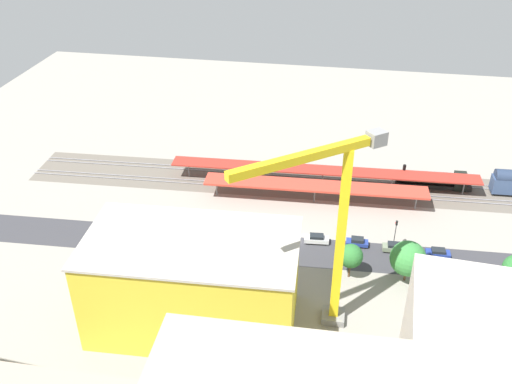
{
  "coord_description": "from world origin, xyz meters",
  "views": [
    {
      "loc": [
        -7.14,
        88.93,
        64.97
      ],
      "look_at": [
        8.58,
        0.04,
        9.86
      ],
      "focal_mm": 39.54,
      "sensor_mm": 36.0,
      "label": 1
    }
  ],
  "objects_px": {
    "locomotive": "(434,180)",
    "tower_crane": "(333,225)",
    "platform_canopy_near": "(315,186)",
    "platform_canopy_far": "(323,170)",
    "construction_building": "(193,284)",
    "street_tree_1": "(190,238)",
    "parked_car_3": "(316,239)",
    "parked_car_0": "(438,253)",
    "parked_car_1": "(394,248)",
    "parked_car_4": "(274,235)",
    "box_truck_0": "(173,257)",
    "street_tree_3": "(408,259)",
    "parked_car_5": "(239,233)",
    "parked_car_2": "(357,242)",
    "traffic_light": "(396,230)",
    "parked_car_6": "(201,227)",
    "street_tree_2": "(351,256)"
  },
  "relations": [
    {
      "from": "platform_canopy_far",
      "to": "parked_car_5",
      "type": "relative_size",
      "value": 15.31
    },
    {
      "from": "construction_building",
      "to": "parked_car_6",
      "type": "bearing_deg",
      "value": -79.56
    },
    {
      "from": "tower_crane",
      "to": "street_tree_3",
      "type": "xyz_separation_m",
      "value": [
        -13.09,
        -12.9,
        -14.17
      ]
    },
    {
      "from": "parked_car_1",
      "to": "tower_crane",
      "type": "bearing_deg",
      "value": 61.47
    },
    {
      "from": "parked_car_5",
      "to": "platform_canopy_near",
      "type": "bearing_deg",
      "value": -131.73
    },
    {
      "from": "street_tree_1",
      "to": "parked_car_0",
      "type": "bearing_deg",
      "value": -168.95
    },
    {
      "from": "construction_building",
      "to": "street_tree_1",
      "type": "height_order",
      "value": "construction_building"
    },
    {
      "from": "parked_car_5",
      "to": "tower_crane",
      "type": "relative_size",
      "value": 0.14
    },
    {
      "from": "platform_canopy_far",
      "to": "traffic_light",
      "type": "xyz_separation_m",
      "value": [
        -15.1,
        21.14,
        0.33
      ]
    },
    {
      "from": "traffic_light",
      "to": "parked_car_4",
      "type": "bearing_deg",
      "value": 2.86
    },
    {
      "from": "parked_car_1",
      "to": "parked_car_4",
      "type": "distance_m",
      "value": 22.83
    },
    {
      "from": "parked_car_3",
      "to": "street_tree_1",
      "type": "relative_size",
      "value": 0.7
    },
    {
      "from": "traffic_light",
      "to": "platform_canopy_near",
      "type": "bearing_deg",
      "value": -39.98
    },
    {
      "from": "platform_canopy_near",
      "to": "street_tree_3",
      "type": "height_order",
      "value": "street_tree_3"
    },
    {
      "from": "platform_canopy_near",
      "to": "parked_car_1",
      "type": "distance_m",
      "value": 22.25
    },
    {
      "from": "locomotive",
      "to": "tower_crane",
      "type": "bearing_deg",
      "value": 65.81
    },
    {
      "from": "construction_building",
      "to": "tower_crane",
      "type": "relative_size",
      "value": 0.97
    },
    {
      "from": "parked_car_1",
      "to": "street_tree_2",
      "type": "xyz_separation_m",
      "value": [
        8.08,
        8.94,
        3.78
      ]
    },
    {
      "from": "platform_canopy_near",
      "to": "parked_car_3",
      "type": "height_order",
      "value": "platform_canopy_near"
    },
    {
      "from": "parked_car_2",
      "to": "traffic_light",
      "type": "height_order",
      "value": "traffic_light"
    },
    {
      "from": "parked_car_4",
      "to": "street_tree_3",
      "type": "height_order",
      "value": "street_tree_3"
    },
    {
      "from": "street_tree_1",
      "to": "street_tree_3",
      "type": "relative_size",
      "value": 0.87
    },
    {
      "from": "parked_car_0",
      "to": "parked_car_1",
      "type": "distance_m",
      "value": 8.04
    },
    {
      "from": "parked_car_0",
      "to": "traffic_light",
      "type": "bearing_deg",
      "value": -9.81
    },
    {
      "from": "platform_canopy_near",
      "to": "tower_crane",
      "type": "xyz_separation_m",
      "value": [
        -4.82,
        35.92,
        14.98
      ]
    },
    {
      "from": "parked_car_2",
      "to": "street_tree_3",
      "type": "height_order",
      "value": "street_tree_3"
    },
    {
      "from": "locomotive",
      "to": "tower_crane",
      "type": "xyz_separation_m",
      "value": [
        21.01,
        46.78,
        17.08
      ]
    },
    {
      "from": "parked_car_2",
      "to": "box_truck_0",
      "type": "distance_m",
      "value": 34.89
    },
    {
      "from": "platform_canopy_near",
      "to": "construction_building",
      "type": "relative_size",
      "value": 1.51
    },
    {
      "from": "platform_canopy_near",
      "to": "parked_car_0",
      "type": "height_order",
      "value": "platform_canopy_near"
    },
    {
      "from": "parked_car_1",
      "to": "street_tree_2",
      "type": "height_order",
      "value": "street_tree_2"
    },
    {
      "from": "parked_car_4",
      "to": "box_truck_0",
      "type": "bearing_deg",
      "value": 33.57
    },
    {
      "from": "box_truck_0",
      "to": "parked_car_1",
      "type": "bearing_deg",
      "value": -164.33
    },
    {
      "from": "construction_building",
      "to": "traffic_light",
      "type": "relative_size",
      "value": 5.17
    },
    {
      "from": "parked_car_3",
      "to": "street_tree_3",
      "type": "relative_size",
      "value": 0.61
    },
    {
      "from": "tower_crane",
      "to": "street_tree_2",
      "type": "height_order",
      "value": "tower_crane"
    },
    {
      "from": "platform_canopy_far",
      "to": "box_truck_0",
      "type": "height_order",
      "value": "platform_canopy_far"
    },
    {
      "from": "parked_car_5",
      "to": "street_tree_3",
      "type": "xyz_separation_m",
      "value": [
        -31.39,
        7.91,
        3.99
      ]
    },
    {
      "from": "street_tree_2",
      "to": "locomotive",
      "type": "bearing_deg",
      "value": -116.98
    },
    {
      "from": "parked_car_4",
      "to": "tower_crane",
      "type": "height_order",
      "value": "tower_crane"
    },
    {
      "from": "construction_building",
      "to": "street_tree_1",
      "type": "xyz_separation_m",
      "value": [
        5.09,
        -15.34,
        -3.02
      ]
    },
    {
      "from": "parked_car_1",
      "to": "box_truck_0",
      "type": "distance_m",
      "value": 41.24
    },
    {
      "from": "platform_canopy_far",
      "to": "parked_car_3",
      "type": "distance_m",
      "value": 22.39
    },
    {
      "from": "parked_car_2",
      "to": "tower_crane",
      "type": "bearing_deg",
      "value": 77.97
    },
    {
      "from": "parked_car_0",
      "to": "box_truck_0",
      "type": "bearing_deg",
      "value": 12.9
    },
    {
      "from": "street_tree_2",
      "to": "street_tree_3",
      "type": "bearing_deg",
      "value": -175.62
    },
    {
      "from": "platform_canopy_near",
      "to": "platform_canopy_far",
      "type": "xyz_separation_m",
      "value": [
        -1.15,
        -7.51,
        -0.23
      ]
    },
    {
      "from": "locomotive",
      "to": "parked_car_4",
      "type": "xyz_separation_m",
      "value": [
        32.38,
        25.62,
        -1.14
      ]
    },
    {
      "from": "parked_car_5",
      "to": "box_truck_0",
      "type": "bearing_deg",
      "value": 47.54
    },
    {
      "from": "platform_canopy_near",
      "to": "locomotive",
      "type": "xyz_separation_m",
      "value": [
        -25.84,
        -10.86,
        -2.1
      ]
    }
  ]
}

